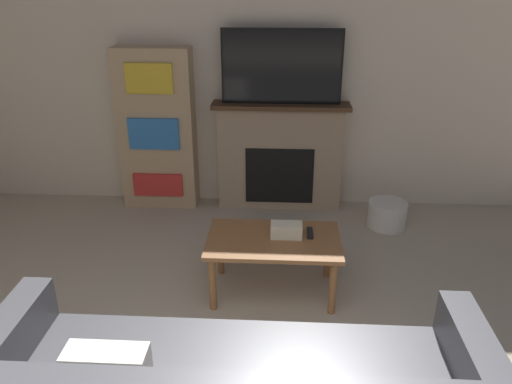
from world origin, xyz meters
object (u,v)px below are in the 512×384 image
Objects in this scene: fireplace at (280,156)px; coffee_table at (274,246)px; bookshelf at (157,130)px; tv at (282,67)px; storage_basket at (387,214)px.

coffee_table is at bearing -90.89° from fireplace.
coffee_table is at bearing -52.00° from bookshelf.
fireplace is 0.83× the size of bookshelf.
bookshelf is (-1.18, -0.02, 0.25)m from fireplace.
tv reaches higher than coffee_table.
fireplace is 0.85m from tv.
fireplace reaches higher than storage_basket.
storage_basket is at bearing 47.08° from coffee_table.
coffee_table is at bearing -132.92° from storage_basket.
tv is 1.78m from coffee_table.
bookshelf is at bearing 128.00° from coffee_table.
tv reaches higher than storage_basket.
bookshelf is at bearing -178.91° from fireplace.
fireplace is 1.37× the size of coffee_table.
fireplace is at bearing 1.09° from bookshelf.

